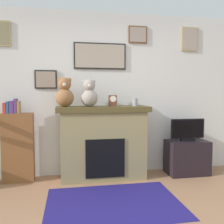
{
  "coord_description": "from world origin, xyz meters",
  "views": [
    {
      "loc": [
        -0.4,
        -2.0,
        1.31
      ],
      "look_at": [
        0.26,
        1.7,
        1.03
      ],
      "focal_mm": 39.21,
      "sensor_mm": 36.0,
      "label": 1
    }
  ],
  "objects_px": {
    "bookshelf": "(18,145)",
    "mantel_clock": "(113,101)",
    "fireplace": "(103,142)",
    "television": "(188,130)",
    "tv_stand": "(187,157)",
    "teddy_bear_cream": "(65,94)",
    "teddy_bear_tan": "(89,94)",
    "candle_jar": "(135,102)"
  },
  "relations": [
    {
      "from": "tv_stand",
      "to": "teddy_bear_tan",
      "type": "relative_size",
      "value": 1.58
    },
    {
      "from": "bookshelf",
      "to": "teddy_bear_tan",
      "type": "distance_m",
      "value": 1.3
    },
    {
      "from": "mantel_clock",
      "to": "fireplace",
      "type": "bearing_deg",
      "value": 172.77
    },
    {
      "from": "bookshelf",
      "to": "teddy_bear_cream",
      "type": "relative_size",
      "value": 2.86
    },
    {
      "from": "fireplace",
      "to": "teddy_bear_tan",
      "type": "bearing_deg",
      "value": -175.02
    },
    {
      "from": "tv_stand",
      "to": "teddy_bear_tan",
      "type": "xyz_separation_m",
      "value": [
        -1.58,
        0.04,
        1.03
      ]
    },
    {
      "from": "bookshelf",
      "to": "tv_stand",
      "type": "distance_m",
      "value": 2.65
    },
    {
      "from": "tv_stand",
      "to": "television",
      "type": "bearing_deg",
      "value": -90.0
    },
    {
      "from": "fireplace",
      "to": "teddy_bear_cream",
      "type": "relative_size",
      "value": 3.24
    },
    {
      "from": "mantel_clock",
      "to": "teddy_bear_cream",
      "type": "height_order",
      "value": "teddy_bear_cream"
    },
    {
      "from": "fireplace",
      "to": "bookshelf",
      "type": "bearing_deg",
      "value": 178.3
    },
    {
      "from": "candle_jar",
      "to": "teddy_bear_tan",
      "type": "distance_m",
      "value": 0.73
    },
    {
      "from": "teddy_bear_tan",
      "to": "mantel_clock",
      "type": "bearing_deg",
      "value": -0.13
    },
    {
      "from": "mantel_clock",
      "to": "teddy_bear_tan",
      "type": "height_order",
      "value": "teddy_bear_tan"
    },
    {
      "from": "tv_stand",
      "to": "television",
      "type": "distance_m",
      "value": 0.44
    },
    {
      "from": "television",
      "to": "teddy_bear_tan",
      "type": "xyz_separation_m",
      "value": [
        -1.58,
        0.05,
        0.58
      ]
    },
    {
      "from": "bookshelf",
      "to": "television",
      "type": "relative_size",
      "value": 2.19
    },
    {
      "from": "fireplace",
      "to": "tv_stand",
      "type": "xyz_separation_m",
      "value": [
        1.37,
        -0.06,
        -0.29
      ]
    },
    {
      "from": "tv_stand",
      "to": "teddy_bear_tan",
      "type": "bearing_deg",
      "value": 178.4
    },
    {
      "from": "fireplace",
      "to": "teddy_bear_cream",
      "type": "bearing_deg",
      "value": -178.17
    },
    {
      "from": "bookshelf",
      "to": "tv_stand",
      "type": "xyz_separation_m",
      "value": [
        2.64,
        -0.1,
        -0.28
      ]
    },
    {
      "from": "television",
      "to": "bookshelf",
      "type": "bearing_deg",
      "value": 177.8
    },
    {
      "from": "teddy_bear_cream",
      "to": "bookshelf",
      "type": "bearing_deg",
      "value": 175.38
    },
    {
      "from": "candle_jar",
      "to": "mantel_clock",
      "type": "bearing_deg",
      "value": -179.78
    },
    {
      "from": "bookshelf",
      "to": "mantel_clock",
      "type": "height_order",
      "value": "mantel_clock"
    },
    {
      "from": "fireplace",
      "to": "teddy_bear_tan",
      "type": "relative_size",
      "value": 3.4
    },
    {
      "from": "bookshelf",
      "to": "teddy_bear_tan",
      "type": "height_order",
      "value": "teddy_bear_tan"
    },
    {
      "from": "tv_stand",
      "to": "television",
      "type": "xyz_separation_m",
      "value": [
        0.0,
        -0.0,
        0.44
      ]
    },
    {
      "from": "bookshelf",
      "to": "mantel_clock",
      "type": "xyz_separation_m",
      "value": [
        1.41,
        -0.06,
        0.65
      ]
    },
    {
      "from": "teddy_bear_tan",
      "to": "tv_stand",
      "type": "bearing_deg",
      "value": -1.6
    },
    {
      "from": "tv_stand",
      "to": "teddy_bear_cream",
      "type": "bearing_deg",
      "value": 178.7
    },
    {
      "from": "fireplace",
      "to": "teddy_bear_tan",
      "type": "height_order",
      "value": "teddy_bear_tan"
    },
    {
      "from": "bookshelf",
      "to": "tv_stand",
      "type": "height_order",
      "value": "bookshelf"
    },
    {
      "from": "television",
      "to": "tv_stand",
      "type": "bearing_deg",
      "value": 90.0
    },
    {
      "from": "bookshelf",
      "to": "candle_jar",
      "type": "xyz_separation_m",
      "value": [
        1.77,
        -0.06,
        0.63
      ]
    },
    {
      "from": "television",
      "to": "teddy_bear_cream",
      "type": "relative_size",
      "value": 1.31
    },
    {
      "from": "bookshelf",
      "to": "candle_jar",
      "type": "bearing_deg",
      "value": -1.79
    },
    {
      "from": "teddy_bear_tan",
      "to": "television",
      "type": "bearing_deg",
      "value": -1.65
    },
    {
      "from": "bookshelf",
      "to": "teddy_bear_cream",
      "type": "height_order",
      "value": "teddy_bear_cream"
    },
    {
      "from": "mantel_clock",
      "to": "candle_jar",
      "type": "bearing_deg",
      "value": 0.22
    },
    {
      "from": "teddy_bear_cream",
      "to": "television",
      "type": "bearing_deg",
      "value": -1.34
    },
    {
      "from": "candle_jar",
      "to": "teddy_bear_cream",
      "type": "bearing_deg",
      "value": -179.97
    }
  ]
}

